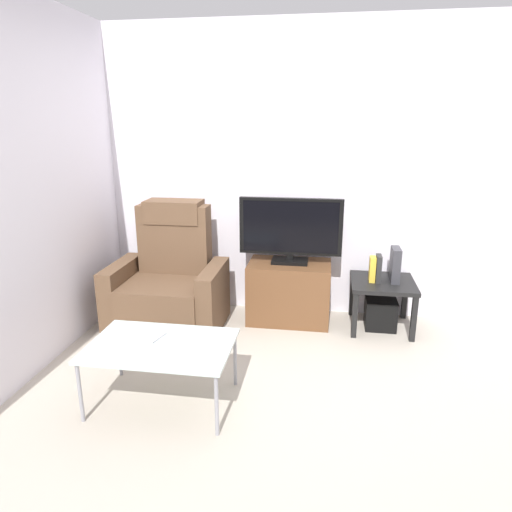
# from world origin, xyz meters

# --- Properties ---
(ground_plane) EXTENTS (6.40, 6.40, 0.00)m
(ground_plane) POSITION_xyz_m (0.00, 0.00, 0.00)
(ground_plane) COLOR #B2A899
(wall_back) EXTENTS (6.40, 0.06, 2.60)m
(wall_back) POSITION_xyz_m (0.00, 1.13, 1.30)
(wall_back) COLOR silver
(wall_back) RESTS_ON ground
(wall_side) EXTENTS (0.06, 4.48, 2.60)m
(wall_side) POSITION_xyz_m (-1.88, 0.00, 1.30)
(wall_side) COLOR silver
(wall_side) RESTS_ON ground
(tv_stand) EXTENTS (0.73, 0.45, 0.54)m
(tv_stand) POSITION_xyz_m (-0.13, 0.84, 0.27)
(tv_stand) COLOR brown
(tv_stand) RESTS_ON ground
(television) EXTENTS (0.90, 0.20, 0.58)m
(television) POSITION_xyz_m (-0.13, 0.86, 0.85)
(television) COLOR black
(television) RESTS_ON tv_stand
(recliner_armchair) EXTENTS (0.98, 0.78, 1.08)m
(recliner_armchair) POSITION_xyz_m (-1.18, 0.63, 0.37)
(recliner_armchair) COLOR brown
(recliner_armchair) RESTS_ON ground
(side_table) EXTENTS (0.54, 0.54, 0.43)m
(side_table) POSITION_xyz_m (0.68, 0.81, 0.37)
(side_table) COLOR black
(side_table) RESTS_ON ground
(subwoofer_box) EXTENTS (0.26, 0.26, 0.26)m
(subwoofer_box) POSITION_xyz_m (0.68, 0.81, 0.13)
(subwoofer_box) COLOR black
(subwoofer_box) RESTS_ON ground
(book_leftmost) EXTENTS (0.05, 0.10, 0.22)m
(book_leftmost) POSITION_xyz_m (0.58, 0.79, 0.54)
(book_leftmost) COLOR gold
(book_leftmost) RESTS_ON side_table
(book_middle) EXTENTS (0.04, 0.13, 0.23)m
(book_middle) POSITION_xyz_m (0.63, 0.79, 0.55)
(book_middle) COLOR #262626
(book_middle) RESTS_ON side_table
(game_console) EXTENTS (0.07, 0.20, 0.30)m
(game_console) POSITION_xyz_m (0.77, 0.82, 0.58)
(game_console) COLOR #333338
(game_console) RESTS_ON side_table
(coffee_table) EXTENTS (0.90, 0.60, 0.41)m
(coffee_table) POSITION_xyz_m (-0.82, -0.57, 0.39)
(coffee_table) COLOR #B2C6C1
(coffee_table) RESTS_ON ground
(cell_phone) EXTENTS (0.11, 0.16, 0.01)m
(cell_phone) POSITION_xyz_m (-0.89, -0.50, 0.42)
(cell_phone) COLOR #B7B7BC
(cell_phone) RESTS_ON coffee_table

